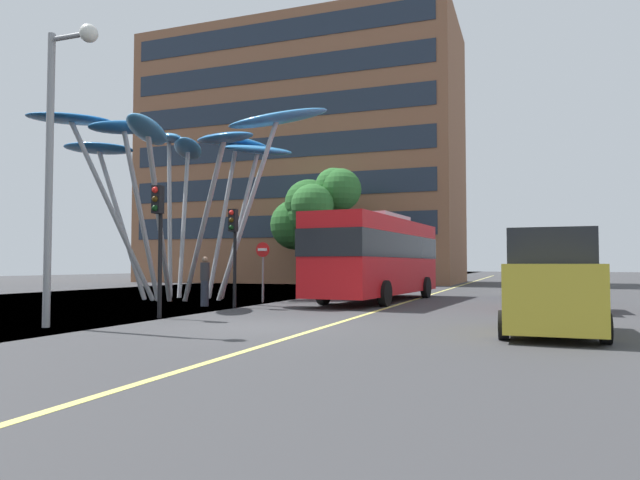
# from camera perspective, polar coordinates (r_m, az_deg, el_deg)

# --- Properties ---
(ground) EXTENTS (120.00, 240.00, 0.10)m
(ground) POSITION_cam_1_polar(r_m,az_deg,el_deg) (14.76, -8.89, -8.56)
(ground) COLOR #38383A
(red_bus) EXTENTS (3.32, 10.59, 3.62)m
(red_bus) POSITION_cam_1_polar(r_m,az_deg,el_deg) (24.25, 5.76, -1.38)
(red_bus) COLOR red
(red_bus) RESTS_ON ground
(leaf_sculpture) EXTENTS (12.06, 11.02, 8.32)m
(leaf_sculpture) POSITION_cam_1_polar(r_m,az_deg,el_deg) (26.13, -12.72, 8.86)
(leaf_sculpture) COLOR #9EA0A5
(leaf_sculpture) RESTS_ON ground
(traffic_light_kerb_near) EXTENTS (0.28, 0.42, 3.79)m
(traffic_light_kerb_near) POSITION_cam_1_polar(r_m,az_deg,el_deg) (17.03, -15.73, 1.71)
(traffic_light_kerb_near) COLOR black
(traffic_light_kerb_near) RESTS_ON ground
(traffic_light_kerb_far) EXTENTS (0.28, 0.42, 3.51)m
(traffic_light_kerb_far) POSITION_cam_1_polar(r_m,az_deg,el_deg) (20.68, -8.57, 0.39)
(traffic_light_kerb_far) COLOR black
(traffic_light_kerb_far) RESTS_ON ground
(traffic_light_island_mid) EXTENTS (0.28, 0.42, 3.90)m
(traffic_light_island_mid) POSITION_cam_1_polar(r_m,az_deg,el_deg) (26.06, -1.30, 0.38)
(traffic_light_island_mid) COLOR black
(traffic_light_island_mid) RESTS_ON ground
(traffic_light_opposite) EXTENTS (0.28, 0.42, 3.87)m
(traffic_light_opposite) POSITION_cam_1_polar(r_m,az_deg,el_deg) (27.78, -0.94, 0.16)
(traffic_light_opposite) COLOR black
(traffic_light_opposite) RESTS_ON ground
(car_parked_near) EXTENTS (2.07, 4.05, 2.29)m
(car_parked_near) POSITION_cam_1_polar(r_m,az_deg,el_deg) (13.58, 21.88, -4.20)
(car_parked_near) COLOR gold
(car_parked_near) RESTS_ON ground
(car_parked_mid) EXTENTS (2.02, 4.33, 2.38)m
(car_parked_mid) POSITION_cam_1_polar(r_m,az_deg,el_deg) (20.95, 22.07, -3.43)
(car_parked_mid) COLOR maroon
(car_parked_mid) RESTS_ON ground
(car_parked_far) EXTENTS (2.05, 3.94, 2.12)m
(car_parked_far) POSITION_cam_1_polar(r_m,az_deg,el_deg) (27.36, 20.90, -3.42)
(car_parked_far) COLOR navy
(car_parked_far) RESTS_ON ground
(car_side_street) EXTENTS (1.94, 4.46, 2.01)m
(car_side_street) POSITION_cam_1_polar(r_m,az_deg,el_deg) (34.20, 20.97, -3.28)
(car_side_street) COLOR silver
(car_side_street) RESTS_ON ground
(car_far_side) EXTENTS (1.94, 4.11, 2.01)m
(car_far_side) POSITION_cam_1_polar(r_m,az_deg,el_deg) (41.04, 20.78, -3.11)
(car_far_side) COLOR black
(car_far_side) RESTS_ON ground
(street_lamp) EXTENTS (1.46, 0.44, 7.35)m
(street_lamp) POSITION_cam_1_polar(r_m,az_deg,el_deg) (15.66, -24.39, 9.41)
(street_lamp) COLOR gray
(street_lamp) RESTS_ON ground
(tree_pavement_near) EXTENTS (4.20, 4.38, 8.02)m
(tree_pavement_near) POSITION_cam_1_polar(r_m,az_deg,el_deg) (38.00, 0.84, 4.46)
(tree_pavement_near) COLOR brown
(tree_pavement_near) RESTS_ON ground
(tree_pavement_far) EXTENTS (5.50, 5.14, 7.65)m
(tree_pavement_far) POSITION_cam_1_polar(r_m,az_deg,el_deg) (41.79, -0.95, 2.62)
(tree_pavement_far) COLOR brown
(tree_pavement_far) RESTS_ON ground
(pedestrian) EXTENTS (0.34, 0.34, 1.83)m
(pedestrian) POSITION_cam_1_polar(r_m,az_deg,el_deg) (21.60, -11.35, -4.02)
(pedestrian) COLOR #2D3342
(pedestrian) RESTS_ON ground
(no_entry_sign) EXTENTS (0.60, 0.12, 2.44)m
(no_entry_sign) POSITION_cam_1_polar(r_m,az_deg,el_deg) (23.47, -5.69, -2.20)
(no_entry_sign) COLOR gray
(no_entry_sign) RESTS_ON ground
(backdrop_building) EXTENTS (27.59, 12.23, 22.17)m
(backdrop_building) POSITION_cam_1_polar(r_m,az_deg,el_deg) (52.41, -1.77, 8.05)
(backdrop_building) COLOR brown
(backdrop_building) RESTS_ON ground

